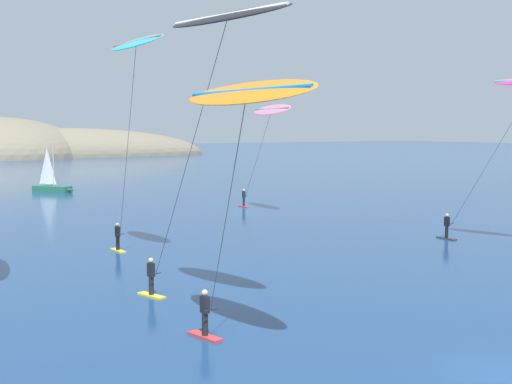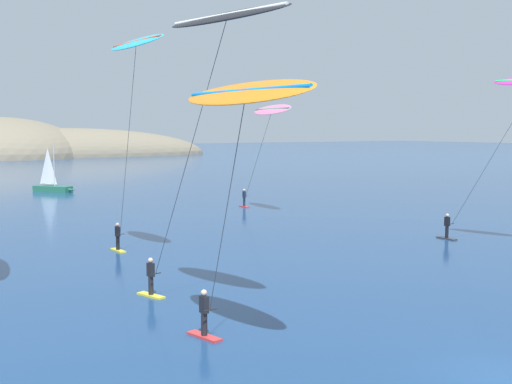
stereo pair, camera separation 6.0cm
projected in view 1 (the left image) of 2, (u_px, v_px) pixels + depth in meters
name	position (u px, v px, depth m)	size (l,w,h in m)	color
ground_plane	(511.00, 379.00, 18.71)	(600.00, 600.00, 0.00)	navy
sailboat_near	(54.00, 187.00, 74.97)	(4.14, 5.45, 5.70)	#23664C
kitesurfer_black	(222.00, 36.00, 23.73)	(2.90, 8.80, 11.77)	yellow
kitesurfer_cyan	(135.00, 58.00, 35.27)	(1.85, 6.56, 12.46)	yellow
kitesurfer_orange	(244.00, 108.00, 19.95)	(2.13, 6.30, 8.86)	red
kitesurfer_pink	(270.00, 116.00, 55.26)	(1.98, 9.25, 9.50)	red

